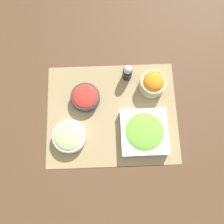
% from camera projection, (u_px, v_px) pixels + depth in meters
% --- Properties ---
extents(ground_plane, '(3.00, 3.00, 0.00)m').
position_uv_depth(ground_plane, '(112.00, 114.00, 1.00)').
color(ground_plane, '#513823').
extents(placemat, '(0.59, 0.47, 0.00)m').
position_uv_depth(placemat, '(112.00, 114.00, 1.00)').
color(placemat, '#937F56').
rests_on(placemat, ground_plane).
extents(cucumber_bowl, '(0.15, 0.15, 0.06)m').
position_uv_depth(cucumber_bowl, '(69.00, 136.00, 0.95)').
color(cucumber_bowl, silver).
rests_on(cucumber_bowl, placemat).
extents(carrot_bowl, '(0.12, 0.12, 0.09)m').
position_uv_depth(carrot_bowl, '(153.00, 83.00, 0.99)').
color(carrot_bowl, '#C6B28E').
rests_on(carrot_bowl, placemat).
extents(lettuce_bowl, '(0.21, 0.21, 0.05)m').
position_uv_depth(lettuce_bowl, '(144.00, 132.00, 0.95)').
color(lettuce_bowl, white).
rests_on(lettuce_bowl, placemat).
extents(tomato_bowl, '(0.13, 0.13, 0.06)m').
position_uv_depth(tomato_bowl, '(85.00, 97.00, 0.99)').
color(tomato_bowl, '#333842').
rests_on(tomato_bowl, placemat).
extents(pepper_shaker, '(0.04, 0.04, 0.09)m').
position_uv_depth(pepper_shaker, '(127.00, 72.00, 0.99)').
color(pepper_shaker, black).
rests_on(pepper_shaker, placemat).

